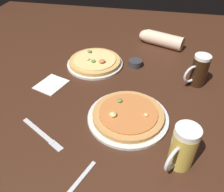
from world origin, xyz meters
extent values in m
cube|color=#3D2114|center=(0.00, 0.00, -0.01)|extent=(2.40, 2.40, 0.03)
cylinder|color=silver|center=(0.09, -0.11, 0.01)|extent=(0.33, 0.33, 0.01)
cylinder|color=tan|center=(0.09, -0.11, 0.02)|extent=(0.29, 0.29, 0.02)
cylinder|color=#C67038|center=(0.09, -0.11, 0.03)|extent=(0.24, 0.24, 0.01)
ellipsoid|color=#DBC67A|center=(0.16, -0.11, 0.04)|extent=(0.02, 0.02, 0.01)
ellipsoid|color=olive|center=(0.04, -0.05, 0.04)|extent=(0.02, 0.02, 0.01)
ellipsoid|color=#DBC67A|center=(0.03, -0.14, 0.04)|extent=(0.03, 0.03, 0.01)
cylinder|color=silver|center=(-0.15, 0.28, 0.01)|extent=(0.30, 0.30, 0.01)
cylinder|color=tan|center=(-0.15, 0.28, 0.02)|extent=(0.28, 0.28, 0.02)
cylinder|color=#DBC67A|center=(-0.15, 0.28, 0.03)|extent=(0.23, 0.23, 0.01)
ellipsoid|color=olive|center=(-0.20, 0.34, 0.04)|extent=(0.02, 0.02, 0.01)
ellipsoid|color=olive|center=(-0.15, 0.24, 0.04)|extent=(0.02, 0.02, 0.01)
ellipsoid|color=#C67038|center=(-0.10, 0.25, 0.04)|extent=(0.03, 0.03, 0.02)
ellipsoid|color=#DBC67A|center=(-0.18, 0.26, 0.04)|extent=(0.02, 0.02, 0.01)
ellipsoid|color=#C67038|center=(-0.10, 0.24, 0.04)|extent=(0.03, 0.03, 0.01)
cylinder|color=gold|center=(0.29, -0.28, 0.07)|extent=(0.08, 0.08, 0.15)
cylinder|color=white|center=(0.29, -0.28, 0.16)|extent=(0.08, 0.08, 0.02)
torus|color=silver|center=(0.26, -0.33, 0.07)|extent=(0.06, 0.08, 0.09)
cylinder|color=black|center=(0.38, 0.20, 0.07)|extent=(0.08, 0.08, 0.14)
cylinder|color=white|center=(0.38, 0.20, 0.15)|extent=(0.08, 0.08, 0.01)
torus|color=silver|center=(0.35, 0.17, 0.07)|extent=(0.08, 0.07, 0.09)
cylinder|color=#333338|center=(0.07, 0.31, 0.02)|extent=(0.07, 0.07, 0.03)
cube|color=white|center=(-0.31, 0.05, 0.00)|extent=(0.16, 0.17, 0.01)
cube|color=silver|center=(-0.03, -0.43, 0.00)|extent=(0.08, 0.18, 0.01)
cube|color=silver|center=(-0.24, -0.24, 0.00)|extent=(0.17, 0.11, 0.01)
cube|color=silver|center=(-0.15, -0.30, 0.00)|extent=(0.06, 0.05, 0.00)
cylinder|color=beige|center=(0.22, 0.57, 0.04)|extent=(0.25, 0.16, 0.08)
ellipsoid|color=beige|center=(0.11, 0.61, 0.04)|extent=(0.10, 0.08, 0.07)
camera|label=1|loc=(0.16, -0.79, 0.68)|focal=37.37mm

